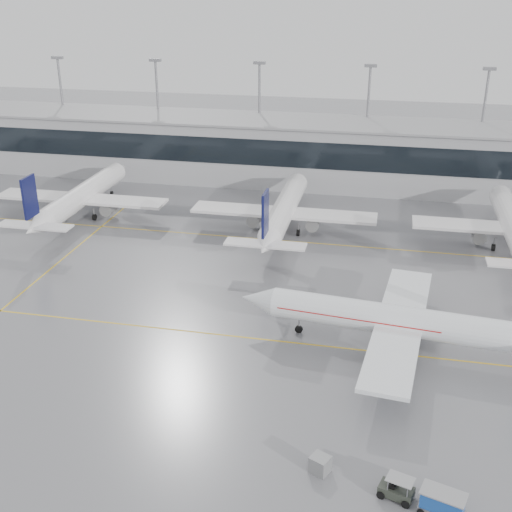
% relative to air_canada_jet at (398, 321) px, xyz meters
% --- Properties ---
extents(ground, '(320.00, 320.00, 0.00)m').
position_rel_air_canada_jet_xyz_m(ground, '(-18.17, -1.17, -3.47)').
color(ground, slate).
rests_on(ground, ground).
extents(taxi_line_main, '(120.00, 0.25, 0.01)m').
position_rel_air_canada_jet_xyz_m(taxi_line_main, '(-18.17, -1.17, -3.46)').
color(taxi_line_main, yellow).
rests_on(taxi_line_main, ground).
extents(taxi_line_north, '(120.00, 0.25, 0.01)m').
position_rel_air_canada_jet_xyz_m(taxi_line_north, '(-18.17, 28.83, -3.46)').
color(taxi_line_north, yellow).
rests_on(taxi_line_north, ground).
extents(taxi_line_cross, '(0.25, 60.00, 0.01)m').
position_rel_air_canada_jet_xyz_m(taxi_line_cross, '(-48.17, 13.83, -3.46)').
color(taxi_line_cross, yellow).
rests_on(taxi_line_cross, ground).
extents(terminal, '(180.00, 15.00, 12.00)m').
position_rel_air_canada_jet_xyz_m(terminal, '(-18.17, 60.83, 2.53)').
color(terminal, '#A0A0A4').
rests_on(terminal, ground).
extents(terminal_glass, '(180.00, 0.20, 5.00)m').
position_rel_air_canada_jet_xyz_m(terminal_glass, '(-18.17, 53.28, 4.03)').
color(terminal_glass, black).
rests_on(terminal_glass, ground).
extents(terminal_roof, '(182.00, 16.00, 0.40)m').
position_rel_air_canada_jet_xyz_m(terminal_roof, '(-18.17, 60.83, 8.73)').
color(terminal_roof, gray).
rests_on(terminal_roof, ground).
extents(light_masts, '(156.40, 1.00, 22.60)m').
position_rel_air_canada_jet_xyz_m(light_masts, '(-18.17, 66.83, 9.88)').
color(light_masts, gray).
rests_on(light_masts, ground).
extents(air_canada_jet, '(35.40, 28.16, 10.98)m').
position_rel_air_canada_jet_xyz_m(air_canada_jet, '(0.00, 0.00, 0.00)').
color(air_canada_jet, white).
rests_on(air_canada_jet, ground).
extents(parked_jet_b, '(29.64, 36.96, 11.72)m').
position_rel_air_canada_jet_xyz_m(parked_jet_b, '(-53.17, 32.52, 0.24)').
color(parked_jet_b, white).
rests_on(parked_jet_b, ground).
extents(parked_jet_c, '(29.64, 36.96, 11.72)m').
position_rel_air_canada_jet_xyz_m(parked_jet_c, '(-18.17, 32.52, 0.24)').
color(parked_jet_c, white).
rests_on(parked_jet_c, ground).
extents(baggage_tug, '(4.11, 2.40, 1.96)m').
position_rel_air_canada_jet_xyz_m(baggage_tug, '(0.25, -22.79, -2.78)').
color(baggage_tug, '#2E332B').
rests_on(baggage_tug, ground).
extents(baggage_cart, '(3.77, 2.78, 2.09)m').
position_rel_air_canada_jet_xyz_m(baggage_cart, '(3.69, -23.85, -2.24)').
color(baggage_cart, gray).
rests_on(baggage_cart, ground).
extents(gse_unit, '(1.98, 1.92, 1.52)m').
position_rel_air_canada_jet_xyz_m(gse_unit, '(-6.02, -21.14, -2.71)').
color(gse_unit, gray).
rests_on(gse_unit, ground).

